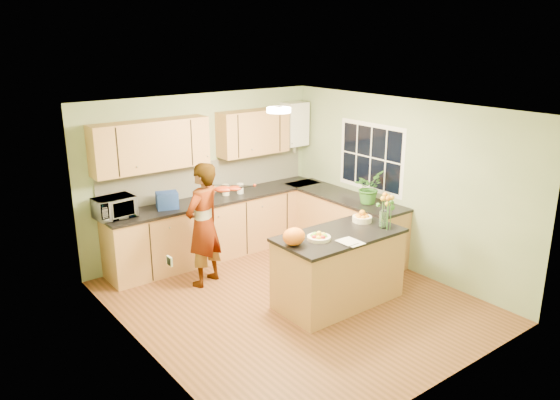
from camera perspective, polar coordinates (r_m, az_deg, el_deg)
floor at (r=7.25m, az=1.35°, el=-10.54°), size 4.50×4.50×0.00m
ceiling at (r=6.49m, az=1.50°, el=9.45°), size 4.00×4.50×0.02m
wall_back at (r=8.56m, az=-8.08°, el=2.62°), size 4.00×0.02×2.50m
wall_front at (r=5.32m, az=16.92°, el=-7.04°), size 4.00×0.02×2.50m
wall_left at (r=5.79m, az=-14.23°, el=-4.82°), size 0.02×4.50×2.50m
wall_right at (r=8.12m, az=12.48°, el=1.59°), size 0.02×4.50×2.50m
back_counter at (r=8.59m, az=-6.29°, el=-2.71°), size 3.64×0.62×0.94m
right_counter at (r=8.69m, az=6.61°, el=-2.48°), size 0.62×2.24×0.94m
splashback at (r=8.61m, az=-7.44°, el=2.38°), size 3.60×0.02×0.52m
upper_cabinets at (r=8.20m, az=-8.73°, el=6.26°), size 3.20×0.34×0.70m
boiler at (r=9.24m, az=1.53°, el=7.94°), size 0.40×0.30×0.86m
window_right at (r=8.43m, az=9.47°, el=4.43°), size 0.01×1.30×1.05m
light_switch at (r=5.27m, az=-11.47°, el=-6.27°), size 0.02×0.09×0.09m
ceiling_lamp at (r=6.72m, az=-0.13°, el=9.39°), size 0.30×0.30×0.07m
peninsula_island at (r=7.08m, az=6.14°, el=-7.07°), size 1.65×0.85×0.95m
fruit_dish at (r=6.67m, az=4.08°, el=-3.82°), size 0.29×0.29×0.10m
orange_bowl at (r=7.35m, az=8.58°, el=-1.77°), size 0.26×0.26×0.15m
flower_vase at (r=7.09m, az=10.86°, el=-0.33°), size 0.27×0.27×0.50m
orange_bag at (r=6.47m, az=1.47°, el=-3.83°), size 0.31×0.27×0.21m
papers at (r=6.64m, az=7.42°, el=-4.35°), size 0.22×0.29×0.01m
violinist at (r=7.49m, az=-8.00°, el=-2.57°), size 0.74×0.62×1.73m
violin at (r=7.25m, az=-5.94°, el=1.14°), size 0.60×0.52×0.15m
microwave at (r=7.76m, az=-16.93°, el=-0.75°), size 0.55×0.40×0.29m
blue_box at (r=7.99m, az=-11.71°, el=-0.03°), size 0.35×0.30×0.24m
kettle at (r=8.36m, az=-7.54°, el=0.91°), size 0.15×0.15×0.28m
jar_cream at (r=8.52m, az=-5.69°, el=1.06°), size 0.14×0.14×0.17m
jar_white at (r=8.59m, az=-4.18°, el=1.21°), size 0.12×0.12×0.16m
potted_plant at (r=8.14m, az=9.20°, el=1.33°), size 0.54×0.51×0.48m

